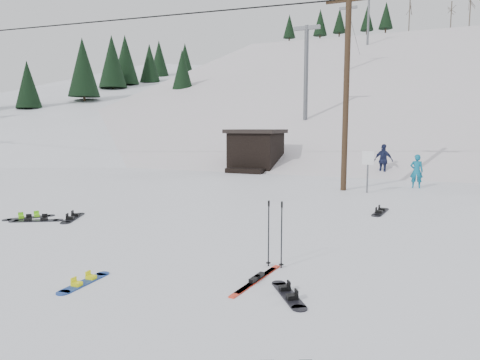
% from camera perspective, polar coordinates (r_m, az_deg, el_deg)
% --- Properties ---
extents(ground, '(200.00, 200.00, 0.00)m').
position_cam_1_polar(ground, '(8.35, -18.44, -13.48)').
color(ground, white).
rests_on(ground, ground).
extents(ski_slope, '(60.00, 85.24, 65.97)m').
position_cam_1_polar(ski_slope, '(62.82, 17.77, -7.01)').
color(ski_slope, silver).
rests_on(ski_slope, ground).
extents(ridge_left, '(47.54, 95.03, 58.38)m').
position_cam_1_polar(ridge_left, '(69.22, -14.12, -4.75)').
color(ridge_left, white).
rests_on(ridge_left, ground).
extents(treeline_left, '(20.00, 64.00, 10.00)m').
position_cam_1_polar(treeline_left, '(60.40, -17.51, 3.98)').
color(treeline_left, black).
rests_on(treeline_left, ground).
extents(treeline_crest, '(50.00, 6.00, 10.00)m').
position_cam_1_polar(treeline_crest, '(92.00, 19.90, 4.82)').
color(treeline_crest, black).
rests_on(treeline_crest, ski_slope).
extents(utility_pole, '(2.00, 0.26, 9.00)m').
position_cam_1_polar(utility_pole, '(20.15, 13.99, 11.97)').
color(utility_pole, '#3A2819').
rests_on(utility_pole, ground).
extents(trail_sign, '(0.50, 0.09, 1.85)m').
position_cam_1_polar(trail_sign, '(19.57, 16.68, 2.04)').
color(trail_sign, '#595B60').
rests_on(trail_sign, ground).
extents(lift_hut, '(3.40, 4.10, 2.75)m').
position_cam_1_polar(lift_hut, '(28.69, 2.11, 4.01)').
color(lift_hut, black).
rests_on(lift_hut, ground).
extents(lift_tower_near, '(2.20, 0.36, 8.00)m').
position_cam_1_polar(lift_tower_near, '(37.32, 8.81, 14.62)').
color(lift_tower_near, '#595B60').
rests_on(lift_tower_near, ski_slope).
extents(lift_tower_mid, '(2.20, 0.36, 8.00)m').
position_cam_1_polar(lift_tower_mid, '(57.72, 14.14, 18.30)').
color(lift_tower_mid, '#595B60').
rests_on(lift_tower_mid, ski_slope).
extents(lift_tower_far, '(2.20, 0.36, 8.00)m').
position_cam_1_polar(lift_tower_far, '(78.46, 16.74, 19.99)').
color(lift_tower_far, '#595B60').
rests_on(lift_tower_far, ski_slope).
extents(hero_snowboard, '(0.27, 1.29, 0.09)m').
position_cam_1_polar(hero_snowboard, '(8.65, -20.06, -12.66)').
color(hero_snowboard, navy).
rests_on(hero_snowboard, ground).
extents(hero_skis, '(0.31, 1.92, 0.10)m').
position_cam_1_polar(hero_skis, '(8.28, 2.24, -13.08)').
color(hero_skis, red).
rests_on(hero_skis, ground).
extents(ski_poles, '(0.38, 0.10, 1.38)m').
position_cam_1_polar(ski_poles, '(8.88, 4.69, -7.11)').
color(ski_poles, black).
rests_on(ski_poles, ground).
extents(board_scatter_a, '(1.44, 0.95, 0.11)m').
position_cam_1_polar(board_scatter_a, '(14.67, -25.54, -4.85)').
color(board_scatter_a, black).
rests_on(board_scatter_a, ground).
extents(board_scatter_b, '(0.90, 1.52, 0.12)m').
position_cam_1_polar(board_scatter_b, '(14.61, -21.39, -4.69)').
color(board_scatter_b, black).
rests_on(board_scatter_b, ground).
extents(board_scatter_c, '(1.00, 1.32, 0.11)m').
position_cam_1_polar(board_scatter_c, '(15.25, -26.30, -4.47)').
color(board_scatter_c, black).
rests_on(board_scatter_c, ground).
extents(board_scatter_d, '(0.90, 1.18, 0.10)m').
position_cam_1_polar(board_scatter_d, '(7.65, 6.46, -14.89)').
color(board_scatter_d, black).
rests_on(board_scatter_d, ground).
extents(board_scatter_f, '(0.46, 1.66, 0.12)m').
position_cam_1_polar(board_scatter_f, '(15.31, 18.21, -4.04)').
color(board_scatter_f, black).
rests_on(board_scatter_f, ground).
extents(skier_teal, '(0.59, 0.39, 1.61)m').
position_cam_1_polar(skier_teal, '(22.00, 22.48, 1.10)').
color(skier_teal, '#0D6789').
rests_on(skier_teal, ground).
extents(skier_navy, '(1.22, 0.83, 1.92)m').
position_cam_1_polar(skier_navy, '(26.21, 18.59, 2.47)').
color(skier_navy, '#1B2245').
rests_on(skier_navy, ground).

